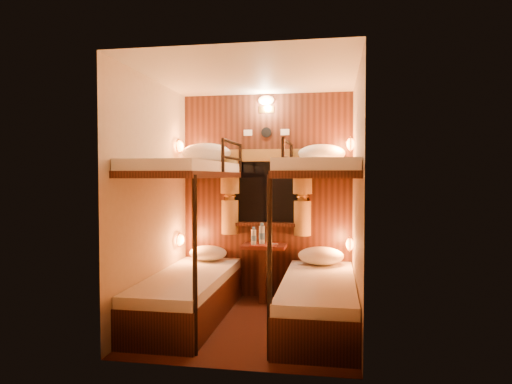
% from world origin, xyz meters
% --- Properties ---
extents(floor, '(2.10, 2.10, 0.00)m').
position_xyz_m(floor, '(0.00, 0.00, 0.00)').
color(floor, '#3E1710').
rests_on(floor, ground).
extents(ceiling, '(2.10, 2.10, 0.00)m').
position_xyz_m(ceiling, '(0.00, 0.00, 2.40)').
color(ceiling, silver).
rests_on(ceiling, wall_back).
extents(wall_back, '(2.40, 0.00, 2.40)m').
position_xyz_m(wall_back, '(0.00, 1.05, 1.20)').
color(wall_back, '#C6B293').
rests_on(wall_back, floor).
extents(wall_front, '(2.40, 0.00, 2.40)m').
position_xyz_m(wall_front, '(0.00, -1.05, 1.20)').
color(wall_front, '#C6B293').
rests_on(wall_front, floor).
extents(wall_left, '(0.00, 2.40, 2.40)m').
position_xyz_m(wall_left, '(-1.00, 0.00, 1.20)').
color(wall_left, '#C6B293').
rests_on(wall_left, floor).
extents(wall_right, '(0.00, 2.40, 2.40)m').
position_xyz_m(wall_right, '(1.00, 0.00, 1.20)').
color(wall_right, '#C6B293').
rests_on(wall_right, floor).
extents(back_panel, '(2.00, 0.03, 2.40)m').
position_xyz_m(back_panel, '(0.00, 1.04, 1.20)').
color(back_panel, black).
rests_on(back_panel, floor).
extents(bunk_left, '(0.72, 1.90, 1.82)m').
position_xyz_m(bunk_left, '(-0.65, 0.07, 0.56)').
color(bunk_left, black).
rests_on(bunk_left, floor).
extents(bunk_right, '(0.72, 1.90, 1.82)m').
position_xyz_m(bunk_right, '(0.65, 0.07, 0.56)').
color(bunk_right, black).
rests_on(bunk_right, floor).
extents(window, '(1.00, 0.12, 0.79)m').
position_xyz_m(window, '(0.00, 1.00, 1.18)').
color(window, black).
rests_on(window, back_panel).
extents(curtains, '(1.10, 0.22, 1.00)m').
position_xyz_m(curtains, '(0.00, 0.97, 1.26)').
color(curtains, olive).
rests_on(curtains, back_panel).
extents(back_fixtures, '(0.54, 0.09, 0.48)m').
position_xyz_m(back_fixtures, '(0.00, 1.00, 2.25)').
color(back_fixtures, black).
rests_on(back_fixtures, back_panel).
extents(reading_lamps, '(2.00, 0.20, 1.25)m').
position_xyz_m(reading_lamps, '(-0.00, 0.70, 1.24)').
color(reading_lamps, orange).
rests_on(reading_lamps, wall_left).
extents(table, '(0.50, 0.34, 0.66)m').
position_xyz_m(table, '(0.00, 0.85, 0.41)').
color(table, '#4F1912').
rests_on(table, floor).
extents(bottle_left, '(0.06, 0.06, 0.21)m').
position_xyz_m(bottle_left, '(-0.11, 0.79, 0.74)').
color(bottle_left, '#99BFE5').
rests_on(bottle_left, table).
extents(bottle_right, '(0.07, 0.07, 0.25)m').
position_xyz_m(bottle_right, '(-0.03, 0.87, 0.76)').
color(bottle_right, '#99BFE5').
rests_on(bottle_right, table).
extents(sachet_a, '(0.07, 0.06, 0.01)m').
position_xyz_m(sachet_a, '(0.10, 0.88, 0.65)').
color(sachet_a, silver).
rests_on(sachet_a, table).
extents(sachet_b, '(0.09, 0.07, 0.01)m').
position_xyz_m(sachet_b, '(0.12, 0.89, 0.65)').
color(sachet_b, silver).
rests_on(sachet_b, table).
extents(pillow_lower_left, '(0.44, 0.31, 0.17)m').
position_xyz_m(pillow_lower_left, '(-0.65, 0.79, 0.54)').
color(pillow_lower_left, silver).
rests_on(pillow_lower_left, bunk_left).
extents(pillow_lower_right, '(0.50, 0.36, 0.20)m').
position_xyz_m(pillow_lower_right, '(0.65, 0.75, 0.56)').
color(pillow_lower_right, silver).
rests_on(pillow_lower_right, bunk_right).
extents(pillow_upper_left, '(0.57, 0.41, 0.22)m').
position_xyz_m(pillow_upper_left, '(-0.65, 0.73, 1.70)').
color(pillow_upper_left, silver).
rests_on(pillow_upper_left, bunk_left).
extents(pillow_upper_right, '(0.52, 0.37, 0.21)m').
position_xyz_m(pillow_upper_right, '(0.65, 0.84, 1.69)').
color(pillow_upper_right, silver).
rests_on(pillow_upper_right, bunk_right).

